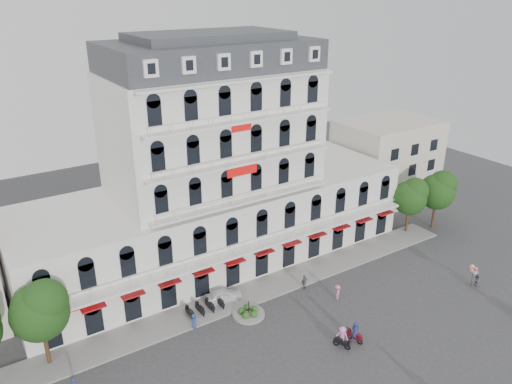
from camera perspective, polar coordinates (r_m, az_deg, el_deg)
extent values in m
plane|color=#38383A|center=(48.24, 6.25, -16.22)|extent=(120.00, 120.00, 0.00)
cube|color=gray|center=(54.03, 0.17, -11.22)|extent=(53.00, 4.00, 0.16)
cube|color=silver|center=(58.58, -4.64, -3.46)|extent=(45.00, 14.00, 9.00)
cube|color=silver|center=(54.68, -5.00, 6.96)|extent=(22.00, 12.00, 13.00)
cube|color=#2D3035|center=(53.11, -5.30, 15.31)|extent=(21.56, 11.76, 3.00)
cube|color=#2D3035|center=(52.90, -5.38, 17.35)|extent=(15.84, 8.64, 0.80)
cube|color=#A41418|center=(53.30, -0.71, -7.40)|extent=(40.50, 1.00, 0.15)
cube|color=red|center=(50.35, -1.60, 2.68)|extent=(3.50, 0.10, 1.40)
cube|color=beige|center=(76.94, 14.61, 3.53)|extent=(14.00, 10.00, 12.00)
cylinder|color=gray|center=(50.61, -0.85, -13.79)|extent=(3.20, 3.20, 0.24)
cylinder|color=black|center=(50.15, -0.86, -13.07)|extent=(0.08, 0.08, 1.40)
sphere|color=#27501A|center=(50.72, -0.17, -13.23)|extent=(0.70, 0.70, 0.70)
sphere|color=#27501A|center=(50.97, -1.05, -13.04)|extent=(0.70, 0.70, 0.70)
sphere|color=#27501A|center=(50.47, -1.67, -13.45)|extent=(0.70, 0.70, 0.70)
sphere|color=#27501A|center=(49.90, -1.18, -13.92)|extent=(0.70, 0.70, 0.70)
sphere|color=#27501A|center=(50.04, -0.24, -13.79)|extent=(0.70, 0.70, 0.70)
cylinder|color=#382314|center=(47.57, -22.83, -15.94)|extent=(0.36, 0.36, 3.74)
sphere|color=#163410|center=(45.64, -23.48, -12.56)|extent=(4.76, 4.76, 4.76)
sphere|color=#163410|center=(44.83, -22.99, -11.44)|extent=(3.74, 3.74, 3.74)
sphere|color=#163410|center=(45.49, -24.18, -11.77)|extent=(3.40, 3.40, 3.40)
cylinder|color=#382314|center=(68.22, 16.87, -3.09)|extent=(0.36, 0.36, 3.43)
sphere|color=#163410|center=(66.98, 17.16, -0.68)|extent=(4.37, 4.37, 4.37)
sphere|color=#163410|center=(66.80, 17.74, 0.12)|extent=(3.43, 3.43, 3.43)
sphere|color=#163410|center=(66.63, 16.81, -0.18)|extent=(3.12, 3.12, 3.12)
cylinder|color=#382314|center=(70.54, 19.62, -2.49)|extent=(0.36, 0.36, 3.65)
sphere|color=#163410|center=(69.27, 19.98, 0.00)|extent=(4.65, 4.65, 4.65)
sphere|color=#163410|center=(69.11, 20.54, 0.83)|extent=(3.65, 3.65, 3.65)
sphere|color=#163410|center=(68.90, 19.65, 0.52)|extent=(3.32, 3.32, 3.32)
imported|color=white|center=(52.44, -3.71, -11.67)|extent=(4.08, 2.25, 1.32)
cube|color=maroon|center=(48.11, 11.23, -15.86)|extent=(0.69, 1.54, 0.35)
torus|color=black|center=(48.50, 10.64, -15.86)|extent=(0.26, 0.61, 0.60)
torus|color=black|center=(48.07, 11.78, -16.37)|extent=(0.26, 0.61, 0.60)
imported|color=navy|center=(47.68, 11.30, -15.19)|extent=(0.69, 0.90, 1.63)
cube|color=black|center=(47.24, 9.77, -16.57)|extent=(0.96, 1.50, 0.35)
torus|color=black|center=(47.27, 10.39, -17.02)|extent=(0.37, 0.59, 0.60)
torus|color=black|center=(47.55, 9.11, -16.63)|extent=(0.37, 0.59, 0.60)
imported|color=#F581CC|center=(46.76, 9.83, -15.84)|extent=(1.07, 1.30, 1.75)
imported|color=navy|center=(48.99, -7.12, -14.44)|extent=(0.90, 0.82, 1.54)
imported|color=#55565C|center=(54.30, 5.55, -10.20)|extent=(1.01, 0.48, 1.66)
imported|color=pink|center=(53.16, 9.29, -11.22)|extent=(1.21, 1.11, 1.63)
imported|color=#5D5D65|center=(59.50, 23.88, -9.19)|extent=(0.82, 0.89, 1.48)
cylinder|color=black|center=(59.20, 23.46, -8.99)|extent=(0.04, 0.04, 2.00)
sphere|color=#E54C99|center=(58.98, 23.81, -8.04)|extent=(0.44, 0.44, 0.44)
sphere|color=yellow|center=(58.88, 23.50, -7.80)|extent=(0.44, 0.44, 0.44)
sphere|color=#994CD8|center=(58.61, 23.31, -7.90)|extent=(0.44, 0.44, 0.44)
sphere|color=orange|center=(58.43, 23.42, -8.23)|extent=(0.44, 0.44, 0.44)
sphere|color=#4CB2E5|center=(58.54, 23.73, -8.48)|extent=(0.44, 0.44, 0.44)
sphere|color=#D8334C|center=(58.83, 23.92, -8.41)|extent=(0.44, 0.44, 0.44)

